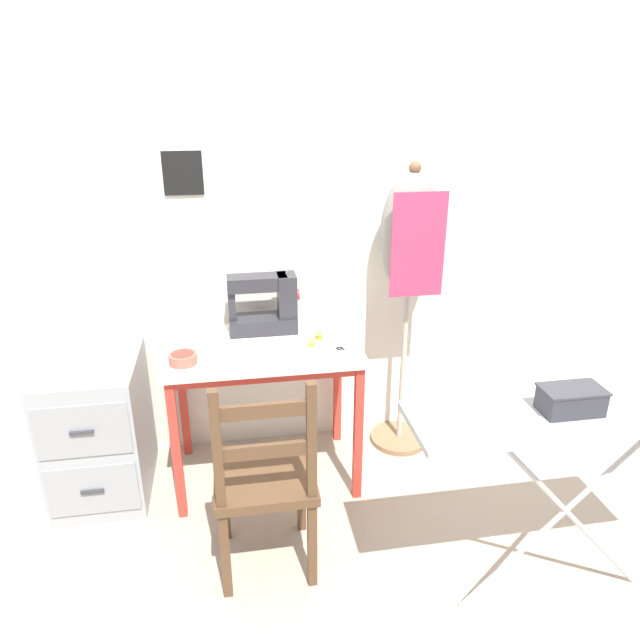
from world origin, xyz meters
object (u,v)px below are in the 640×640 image
Objects in this scene: thread_spool_near_machine at (312,343)px; filing_cabinet at (99,428)px; fabric_bowl at (183,358)px; scissors at (344,350)px; sewing_machine at (267,305)px; storage_box at (571,400)px; thread_spool_far_edge at (327,331)px; ironing_board at (584,421)px; wooden_chair at (265,480)px; dress_form at (410,251)px; thread_spool_mid_table at (319,336)px.

filing_cabinet is at bearing 175.95° from thread_spool_near_machine.
fabric_bowl is 0.73m from scissors.
fabric_bowl is 3.42× the size of thread_spool_near_machine.
filing_cabinet is (-1.03, 0.07, -0.40)m from thread_spool_near_machine.
storage_box is at bearing -50.28° from sewing_machine.
thread_spool_near_machine is 1.04× the size of thread_spool_far_edge.
thread_spool_far_edge is 0.03× the size of ironing_board.
wooden_chair is 0.99m from filing_cabinet.
wooden_chair is (-0.38, -0.69, -0.32)m from thread_spool_far_edge.
sewing_machine is at bearing 83.79° from wooden_chair.
thread_spool_far_edge is (0.29, -0.09, -0.12)m from sewing_machine.
scissors is at bearing -78.27° from thread_spool_far_edge.
scissors is 1.24m from filing_cabinet.
fabric_bowl reaches higher than scissors.
dress_form is at bearing 15.68° from fabric_bowl.
thread_spool_mid_table is 1.25m from ironing_board.
fabric_bowl is 0.63m from filing_cabinet.
dress_form is (0.49, 0.16, 0.37)m from thread_spool_mid_table.
thread_spool_mid_table is (-0.09, 0.14, 0.01)m from scissors.
wooden_chair is (0.31, -0.48, -0.33)m from fabric_bowl.
sewing_machine is 0.38× the size of wooden_chair.
sewing_machine reaches higher than thread_spool_mid_table.
scissors is at bearing -56.66° from thread_spool_mid_table.
filing_cabinet is at bearing -174.25° from dress_form.
dress_form is (0.40, 0.30, 0.38)m from scissors.
ironing_board reaches higher than filing_cabinet.
wooden_chair is 4.36× the size of storage_box.
thread_spool_mid_table is 1.22m from storage_box.
scissors reaches higher than filing_cabinet.
storage_box is (0.21, -1.14, -0.23)m from dress_form.
thread_spool_far_edge is at bearing 61.61° from wooden_chair.
ironing_board reaches higher than fabric_bowl.
wooden_chair is 1.18m from storage_box.
thread_spool_near_machine is 1.11m from filing_cabinet.
fabric_bowl is at bearing -171.74° from thread_spool_near_machine.
dress_form is (0.44, 0.10, 0.37)m from thread_spool_far_edge.
scissors is at bearing -142.73° from dress_form.
dress_form is (1.57, 0.16, 0.77)m from filing_cabinet.
scissors is 0.72m from wooden_chair.
wooden_chair is 0.59× the size of dress_form.
ironing_board is (0.82, -0.90, 0.05)m from thread_spool_near_machine.
thread_spool_near_machine is (-0.14, 0.07, 0.01)m from scissors.
dress_form reaches higher than thread_spool_near_machine.
scissors is 0.07× the size of dress_form.
sewing_machine is 0.31m from thread_spool_mid_table.
filing_cabinet is 0.45× the size of dress_form.
filing_cabinet is at bearing 179.89° from thread_spool_mid_table.
filing_cabinet is at bearing -170.03° from sewing_machine.
wooden_chair is 1.31× the size of filing_cabinet.
thread_spool_mid_table is (0.24, -0.15, -0.12)m from sewing_machine.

